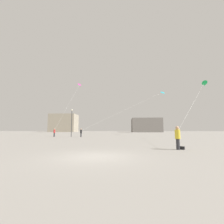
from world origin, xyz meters
name	(u,v)px	position (x,y,z in m)	size (l,w,h in m)	color
ground_plane	(95,157)	(0.00, 0.00, 0.00)	(300.00, 300.00, 0.00)	gray
person_in_yellow	(178,137)	(5.77, 3.34, 0.97)	(0.39, 0.39, 1.77)	#2D2D33
person_in_black	(81,132)	(-6.69, 22.69, 0.94)	(0.37, 0.37, 1.72)	#2D2D33
person_in_red	(54,132)	(-12.73, 23.71, 0.96)	(0.38, 0.38, 1.76)	#2D2D33
kite_magenta_delta	(79,86)	(-10.93, 35.23, 14.37)	(2.38, 12.64, 13.98)	#D12899
kite_cyan_diamond	(162,93)	(13.55, 36.32, 12.31)	(21.32, 14.60, 11.61)	#1EB2C6
kite_emerald_diamond	(204,83)	(15.06, 16.52, 9.02)	(10.00, 13.87, 8.31)	green
building_left_hall	(64,123)	(-37.00, 93.97, 5.91)	(17.21, 13.25, 11.81)	#A39984
building_centre_hall	(146,125)	(17.00, 89.08, 4.21)	(17.68, 16.17, 8.42)	gray
lamppost_east	(72,119)	(-8.85, 23.09, 3.81)	(0.36, 0.36, 5.81)	#2D2D30
handbag_beside_flyer	(182,148)	(6.12, 3.44, 0.12)	(0.32, 0.14, 0.24)	black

